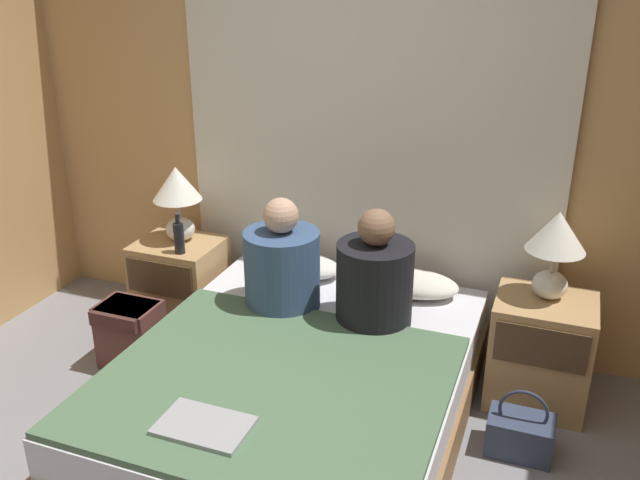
# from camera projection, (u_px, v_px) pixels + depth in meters

# --- Properties ---
(wall_back) EXTENTS (4.38, 0.06, 2.50)m
(wall_back) POSITION_uv_depth(u_px,v_px,m) (370.00, 129.00, 3.74)
(wall_back) COLOR tan
(wall_back) RESTS_ON ground_plane
(curtain_panel) EXTENTS (2.35, 0.02, 2.34)m
(curtain_panel) POSITION_uv_depth(u_px,v_px,m) (367.00, 147.00, 3.72)
(curtain_panel) COLOR silver
(curtain_panel) RESTS_ON ground_plane
(bed) EXTENTS (1.52, 1.92, 0.44)m
(bed) POSITION_uv_depth(u_px,v_px,m) (299.00, 393.00, 3.21)
(bed) COLOR olive
(bed) RESTS_ON ground_plane
(nightstand_left) EXTENTS (0.48, 0.43, 0.57)m
(nightstand_left) POSITION_uv_depth(u_px,v_px,m) (181.00, 286.00, 4.11)
(nightstand_left) COLOR tan
(nightstand_left) RESTS_ON ground_plane
(nightstand_right) EXTENTS (0.48, 0.43, 0.57)m
(nightstand_right) POSITION_uv_depth(u_px,v_px,m) (540.00, 351.00, 3.42)
(nightstand_right) COLOR tan
(nightstand_right) RESTS_ON ground_plane
(lamp_left) EXTENTS (0.29, 0.29, 0.45)m
(lamp_left) POSITION_uv_depth(u_px,v_px,m) (177.00, 193.00, 3.92)
(lamp_left) COLOR silver
(lamp_left) RESTS_ON nightstand_left
(lamp_right) EXTENTS (0.29, 0.29, 0.45)m
(lamp_right) POSITION_uv_depth(u_px,v_px,m) (556.00, 242.00, 3.24)
(lamp_right) COLOR silver
(lamp_right) RESTS_ON nightstand_right
(pillow_left) EXTENTS (0.54, 0.30, 0.12)m
(pillow_left) POSITION_uv_depth(u_px,v_px,m) (295.00, 264.00, 3.88)
(pillow_left) COLOR silver
(pillow_left) RESTS_ON bed
(pillow_right) EXTENTS (0.54, 0.30, 0.12)m
(pillow_right) POSITION_uv_depth(u_px,v_px,m) (409.00, 283.00, 3.66)
(pillow_right) COLOR silver
(pillow_right) RESTS_ON bed
(blanket_on_bed) EXTENTS (1.46, 1.29, 0.03)m
(blanket_on_bed) POSITION_uv_depth(u_px,v_px,m) (272.00, 383.00, 2.87)
(blanket_on_bed) COLOR #4C6B4C
(blanket_on_bed) RESTS_ON bed
(person_left_in_bed) EXTENTS (0.39, 0.39, 0.59)m
(person_left_in_bed) POSITION_uv_depth(u_px,v_px,m) (282.00, 265.00, 3.46)
(person_left_in_bed) COLOR #38517A
(person_left_in_bed) RESTS_ON bed
(person_right_in_bed) EXTENTS (0.38, 0.38, 0.60)m
(person_right_in_bed) POSITION_uv_depth(u_px,v_px,m) (375.00, 279.00, 3.30)
(person_right_in_bed) COLOR black
(person_right_in_bed) RESTS_ON bed
(beer_bottle_on_left_stand) EXTENTS (0.06, 0.06, 0.24)m
(beer_bottle_on_left_stand) POSITION_uv_depth(u_px,v_px,m) (179.00, 237.00, 3.82)
(beer_bottle_on_left_stand) COLOR black
(beer_bottle_on_left_stand) RESTS_ON nightstand_left
(laptop_on_bed) EXTENTS (0.35, 0.23, 0.02)m
(laptop_on_bed) POSITION_uv_depth(u_px,v_px,m) (204.00, 426.00, 2.57)
(laptop_on_bed) COLOR #9EA0A5
(laptop_on_bed) RESTS_ON blanket_on_bed
(backpack_on_floor) EXTENTS (0.33, 0.27, 0.38)m
(backpack_on_floor) POSITION_uv_depth(u_px,v_px,m) (130.00, 331.00, 3.75)
(backpack_on_floor) COLOR brown
(backpack_on_floor) RESTS_ON ground_plane
(handbag_on_floor) EXTENTS (0.30, 0.20, 0.34)m
(handbag_on_floor) POSITION_uv_depth(u_px,v_px,m) (520.00, 433.00, 3.12)
(handbag_on_floor) COLOR #333D56
(handbag_on_floor) RESTS_ON ground_plane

